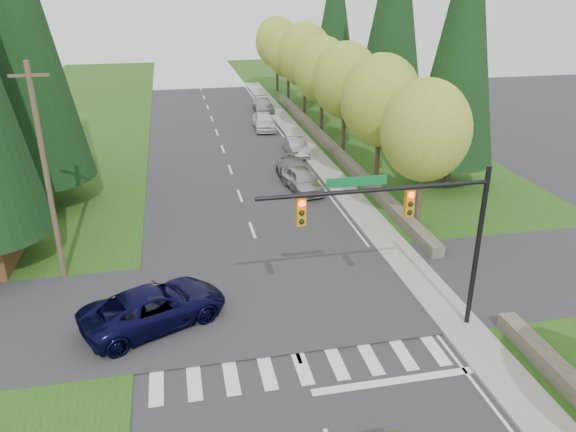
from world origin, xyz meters
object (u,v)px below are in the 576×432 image
object	(u,v)px
parked_car_b	(296,171)
parked_car_c	(296,147)
parked_car_e	(263,105)
suv_navy	(155,307)
parked_car_a	(302,180)
parked_car_d	(264,121)

from	to	relation	value
parked_car_b	parked_car_c	xyz separation A→B (m)	(1.40, 6.11, -0.04)
parked_car_c	parked_car_e	bearing A→B (deg)	89.15
parked_car_e	suv_navy	bearing A→B (deg)	-103.80
parked_car_b	parked_car_e	distance (m)	22.00
parked_car_b	parked_car_c	distance (m)	6.27
parked_car_a	parked_car_e	size ratio (longest dim) A/B	0.93
suv_navy	parked_car_d	bearing A→B (deg)	-41.97
parked_car_a	parked_car_e	bearing A→B (deg)	78.84
parked_car_b	parked_car_d	bearing A→B (deg)	85.36
suv_navy	parked_car_b	world-z (taller)	suv_navy
parked_car_a	parked_car_d	bearing A→B (deg)	81.40
suv_navy	parked_car_a	distance (m)	16.85
suv_navy	parked_car_c	world-z (taller)	suv_navy
parked_car_a	parked_car_b	xyz separation A→B (m)	(0.00, 1.95, -0.05)
parked_car_b	suv_navy	bearing A→B (deg)	-124.37
parked_car_a	parked_car_c	world-z (taller)	parked_car_a
parked_car_a	parked_car_d	size ratio (longest dim) A/B	0.95
parked_car_e	parked_car_b	bearing A→B (deg)	-91.50
suv_navy	parked_car_a	size ratio (longest dim) A/B	1.33
parked_car_b	parked_car_c	world-z (taller)	parked_car_b
suv_navy	parked_car_d	world-z (taller)	suv_navy
suv_navy	parked_car_e	world-z (taller)	suv_navy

